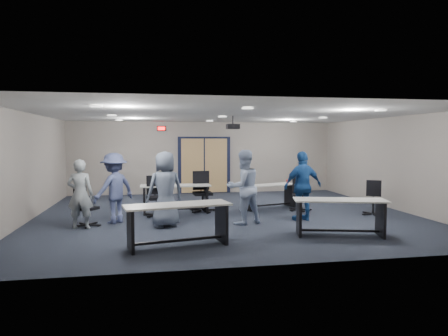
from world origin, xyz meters
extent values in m
plane|color=#1C222D|center=(0.00, 0.00, 0.00)|extent=(10.00, 10.00, 0.00)
cube|color=gray|center=(0.00, 4.50, 1.35)|extent=(10.00, 0.04, 2.70)
cube|color=gray|center=(0.00, -4.50, 1.35)|extent=(10.00, 0.04, 2.70)
cube|color=gray|center=(-5.00, 0.00, 1.35)|extent=(0.04, 9.00, 2.70)
cube|color=gray|center=(5.00, 0.00, 1.35)|extent=(0.04, 9.00, 2.70)
cube|color=silver|center=(0.00, 0.00, 2.70)|extent=(10.00, 9.00, 0.04)
cube|color=black|center=(0.00, 4.47, 1.05)|extent=(2.00, 0.06, 2.20)
cube|color=#AB894E|center=(-0.45, 4.45, 1.05)|extent=(0.85, 0.04, 2.05)
cube|color=#AB894E|center=(0.45, 4.45, 1.05)|extent=(0.85, 0.04, 2.05)
cube|color=black|center=(-1.60, 4.45, 2.45)|extent=(0.32, 0.05, 0.18)
cube|color=#FF0C0C|center=(-1.60, 4.42, 2.45)|extent=(0.26, 0.02, 0.12)
cylinder|color=black|center=(0.30, 0.50, 2.58)|extent=(0.04, 0.04, 0.24)
cube|color=black|center=(0.30, 0.50, 2.40)|extent=(0.35, 0.30, 0.14)
cylinder|color=black|center=(0.30, 0.35, 2.40)|extent=(0.08, 0.03, 0.08)
cube|color=#A3A29A|center=(-1.49, -3.06, 0.79)|extent=(2.09, 1.03, 0.03)
cube|color=black|center=(-2.36, -3.23, 0.39)|extent=(0.17, 0.61, 0.78)
cube|color=black|center=(-0.62, -2.89, 0.39)|extent=(0.17, 0.61, 0.78)
cube|color=black|center=(-1.49, -3.06, 0.11)|extent=(1.75, 0.39, 0.04)
cube|color=#A3A29A|center=(1.93, -2.81, 0.76)|extent=(2.01, 1.09, 0.03)
cube|color=black|center=(1.11, -2.60, 0.37)|extent=(0.20, 0.58, 0.74)
cube|color=black|center=(2.75, -3.02, 0.37)|extent=(0.20, 0.58, 0.74)
cube|color=black|center=(1.93, -2.81, 0.11)|extent=(1.66, 0.47, 0.04)
cube|color=#A3A29A|center=(-1.32, 0.47, 0.76)|extent=(1.92, 0.65, 0.03)
cube|color=black|center=(-2.17, 0.48, 0.37)|extent=(0.06, 0.59, 0.75)
cube|color=black|center=(-0.47, 0.47, 0.37)|extent=(0.06, 0.59, 0.75)
cube|color=black|center=(-1.32, 0.47, 0.11)|extent=(1.71, 0.07, 0.04)
cube|color=#A3A29A|center=(1.44, 0.74, 0.69)|extent=(1.84, 1.07, 0.03)
cube|color=black|center=(0.70, 0.51, 0.34)|extent=(0.20, 0.52, 0.68)
cube|color=black|center=(2.18, 0.97, 0.34)|extent=(0.20, 0.52, 0.68)
cube|color=black|center=(1.44, 0.74, 0.10)|extent=(1.50, 0.51, 0.04)
cylinder|color=red|center=(2.09, 0.94, 0.77)|extent=(0.08, 0.08, 0.12)
imported|color=#8C9599|center=(-3.57, -1.16, 0.80)|extent=(0.62, 0.44, 1.59)
imported|color=slate|center=(-1.66, -1.29, 0.88)|extent=(0.99, 0.80, 1.76)
imported|color=#9CADCE|center=(0.20, -1.30, 0.89)|extent=(1.04, 0.92, 1.79)
imported|color=navy|center=(1.76, -1.15, 0.87)|extent=(1.08, 0.58, 1.74)
imported|color=#454F7D|center=(-2.87, -0.62, 0.85)|extent=(1.24, 1.21, 1.71)
camera|label=1|loc=(-1.96, -10.57, 2.02)|focal=32.00mm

